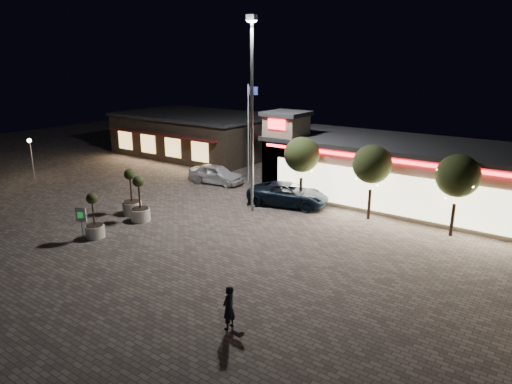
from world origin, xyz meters
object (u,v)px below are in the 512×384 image
Objects in this scene: valet_sign at (81,218)px; pedestrian at (229,308)px; pickup_truck at (288,194)px; white_sedan at (216,174)px; planter_left at (132,200)px; planter_mid at (94,224)px.

pedestrian is at bearing -9.38° from valet_sign.
pickup_truck is 7.93m from white_sedan.
planter_left is at bearing -118.94° from pedestrian.
pedestrian is (6.19, -14.25, 0.09)m from pickup_truck.
planter_mid is (-5.79, -11.55, 0.04)m from pickup_truck.
valet_sign reaches higher than white_sedan.
valet_sign is at bearing 139.60° from pickup_truck.
valet_sign is at bearing -102.13° from pedestrian.
white_sedan is 9.06m from planter_left.
white_sedan is at bearing 64.96° from pickup_truck.
planter_mid is at bearing -105.44° from pedestrian.
planter_mid is (1.53, -3.95, -0.13)m from planter_left.
pedestrian is at bearing -146.73° from white_sedan.
planter_mid is (2.01, -13.00, 0.02)m from white_sedan.
pedestrian is 0.90× the size of valet_sign.
valet_sign reaches higher than pickup_truck.
pedestrian is 0.66× the size of planter_mid.
pedestrian is 0.57× the size of planter_left.
planter_left is 4.86m from valet_sign.
planter_left is at bearing 111.13° from planter_mid.
planter_left is at bearing 106.57° from valet_sign.
valet_sign is at bearing -73.43° from planter_left.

